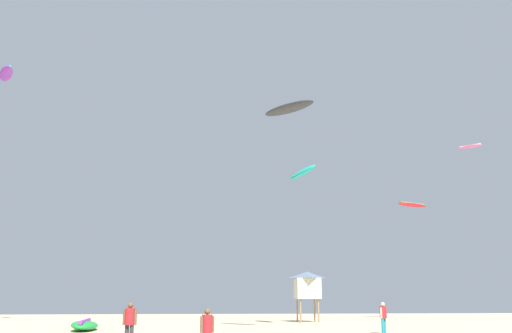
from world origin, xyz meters
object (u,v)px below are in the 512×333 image
at_px(kite_aloft_0, 6,74).
at_px(kite_aloft_2, 303,172).
at_px(person_left, 130,321).
at_px(kite_aloft_1, 412,205).
at_px(kite_grounded_near, 85,325).
at_px(person_foreground, 207,328).
at_px(lifeguard_tower, 307,285).
at_px(kite_aloft_3, 289,108).
at_px(person_midground, 383,315).
at_px(kite_aloft_4, 470,146).

bearing_deg(kite_aloft_0, kite_aloft_2, -11.56).
xyz_separation_m(person_left, kite_aloft_1, (23.75, 29.11, 9.89)).
relative_size(kite_grounded_near, kite_aloft_0, 1.63).
bearing_deg(person_foreground, person_left, -171.14).
height_order(person_left, kite_aloft_1, kite_aloft_1).
distance_m(lifeguard_tower, kite_aloft_1, 15.05).
distance_m(lifeguard_tower, kite_aloft_3, 18.28).
distance_m(kite_aloft_1, kite_aloft_3, 25.15).
distance_m(person_midground, person_left, 15.35).
xyz_separation_m(person_left, kite_aloft_0, (-13.30, 21.40, 18.94)).
bearing_deg(kite_aloft_0, kite_grounded_near, -42.03).
distance_m(person_midground, lifeguard_tower, 16.24).
bearing_deg(person_left, person_foreground, -128.30).
distance_m(kite_grounded_near, lifeguard_tower, 19.62).
bearing_deg(person_foreground, person_midground, 112.10).
height_order(kite_grounded_near, lifeguard_tower, lifeguard_tower).
bearing_deg(kite_grounded_near, person_foreground, -67.42).
bearing_deg(kite_aloft_2, person_left, -122.22).
relative_size(lifeguard_tower, kite_aloft_4, 2.22).
distance_m(person_foreground, kite_aloft_2, 24.20).
height_order(kite_grounded_near, kite_aloft_4, kite_aloft_4).
bearing_deg(kite_grounded_near, kite_aloft_0, 137.97).
height_order(person_left, kite_aloft_3, kite_aloft_3).
relative_size(person_foreground, person_midground, 0.93).
bearing_deg(kite_aloft_2, person_midground, -72.33).
distance_m(kite_aloft_3, kite_aloft_4, 22.90).
distance_m(kite_aloft_0, kite_aloft_4, 40.52).
distance_m(person_foreground, kite_aloft_0, 35.80).
xyz_separation_m(person_left, kite_grounded_near, (-4.14, 13.14, -0.72)).
height_order(kite_aloft_2, kite_aloft_4, kite_aloft_4).
height_order(person_foreground, kite_grounded_near, person_foreground).
height_order(person_foreground, person_left, person_left).
bearing_deg(kite_aloft_3, person_left, -130.97).
xyz_separation_m(person_foreground, kite_aloft_3, (5.20, 13.64, 12.74)).
height_order(lifeguard_tower, kite_aloft_2, kite_aloft_2).
relative_size(lifeguard_tower, kite_aloft_2, 0.93).
bearing_deg(lifeguard_tower, person_left, -116.76).
bearing_deg(person_midground, person_left, 78.44).
relative_size(person_foreground, kite_grounded_near, 0.29).
bearing_deg(kite_aloft_4, person_midground, -132.75).
bearing_deg(kite_aloft_2, kite_aloft_4, 20.34).
distance_m(kite_grounded_near, kite_aloft_2, 18.45).
distance_m(person_left, kite_aloft_4, 37.96).
relative_size(kite_aloft_0, kite_aloft_4, 1.84).
bearing_deg(kite_grounded_near, kite_aloft_4, 17.03).
height_order(person_midground, person_left, person_left).
height_order(person_midground, kite_aloft_3, kite_aloft_3).
distance_m(person_left, kite_aloft_2, 22.00).
xyz_separation_m(lifeguard_tower, kite_aloft_0, (-25.34, -2.49, 16.92)).
distance_m(person_midground, kite_aloft_2, 13.64).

